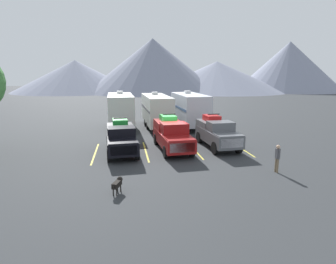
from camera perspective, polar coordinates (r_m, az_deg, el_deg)
The scene contains 14 objects.
ground_plane at distance 21.37m, azimuth 0.31°, elevation -3.55°, with size 240.00×240.00×0.00m, color #2D3033.
pickup_truck_a at distance 20.58m, azimuth -9.57°, elevation -1.06°, with size 2.39×5.54×2.47m.
pickup_truck_b at distance 21.13m, azimuth 0.76°, elevation -0.37°, with size 2.40×5.89×2.63m.
pickup_truck_c at distance 22.11m, azimuth 10.00°, elevation -0.05°, with size 2.36×5.32×2.54m.
lot_stripe_a at distance 20.97m, azimuth -14.73°, elevation -4.24°, with size 0.12×5.50×0.01m, color gold.
lot_stripe_b at distance 20.91m, azimuth -4.59°, elevation -3.93°, with size 0.12×5.50×0.01m, color gold.
lot_stripe_c at distance 21.48m, azimuth 5.30°, elevation -3.51°, with size 0.12×5.50×0.01m, color gold.
lot_stripe_d at distance 22.66m, azimuth 14.40°, elevation -3.03°, with size 0.12×5.50×0.01m, color gold.
camper_trailer_a at distance 29.45m, azimuth -9.69°, elevation 4.60°, with size 2.74×8.35×3.87m.
camper_trailer_b at distance 29.72m, azimuth -2.40°, elevation 4.69°, with size 2.66×9.17×3.72m.
camper_trailer_c at distance 29.95m, azimuth 4.47°, elevation 4.85°, with size 2.86×8.58×3.85m.
person_a at distance 17.45m, azimuth 21.53°, elevation -4.72°, with size 0.23×0.37×1.66m.
dog at distance 13.94m, azimuth -10.28°, elevation -10.28°, with size 0.53×0.96×0.71m.
mountain_ridge at distance 88.30m, azimuth -5.81°, elevation 12.51°, with size 144.55×47.16×16.22m.
Camera 1 is at (-3.31, -20.33, 5.70)m, focal length 29.70 mm.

